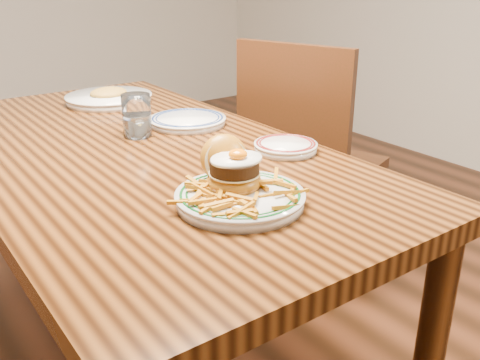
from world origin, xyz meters
TOP-DOWN VIEW (x-y plane):
  - table at (0.00, 0.00)m, footprint 0.85×1.60m
  - chair_right at (0.77, 0.13)m, footprint 0.57×0.57m
  - main_plate at (0.02, -0.46)m, footprint 0.27×0.29m
  - side_plate at (0.31, -0.27)m, footprint 0.17×0.17m
  - rear_plate at (0.23, 0.10)m, footprint 0.24×0.24m
  - water_glass at (0.05, 0.08)m, footprint 0.08×0.08m
  - far_plate at (0.15, 0.52)m, footprint 0.31×0.31m

SIDE VIEW (x-z plane):
  - chair_right at x=0.77m, z-range 0.03..1.00m
  - table at x=0.00m, z-range 0.29..1.04m
  - rear_plate at x=0.23m, z-range 0.75..0.78m
  - side_plate at x=0.31m, z-range 0.75..0.78m
  - far_plate at x=0.15m, z-range 0.74..0.80m
  - main_plate at x=0.02m, z-range 0.72..0.85m
  - water_glass at x=0.05m, z-range 0.74..0.87m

